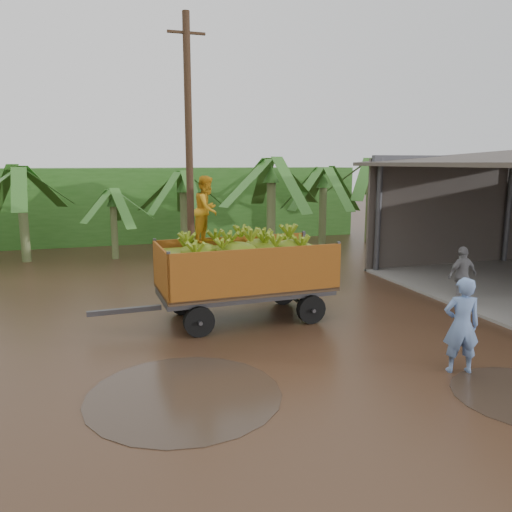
{
  "coord_description": "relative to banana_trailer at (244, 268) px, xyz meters",
  "views": [
    {
      "loc": [
        -4.08,
        -9.64,
        3.86
      ],
      "look_at": [
        -0.26,
        2.4,
        1.49
      ],
      "focal_mm": 35.0,
      "sensor_mm": 36.0,
      "label": 1
    }
  ],
  "objects": [
    {
      "name": "hedge_north",
      "position": [
        -1.27,
        14.09,
        0.51
      ],
      "size": [
        22.0,
        3.0,
        3.6
      ],
      "primitive_type": "cube",
      "color": "#2D661E",
      "rests_on": "ground"
    },
    {
      "name": "man_grey",
      "position": [
        6.1,
        -0.53,
        -0.48
      ],
      "size": [
        0.97,
        0.45,
        1.61
      ],
      "primitive_type": "imported",
      "rotation": [
        0.0,
        0.0,
        3.2
      ],
      "color": "gray",
      "rests_on": "ground"
    },
    {
      "name": "utility_pole",
      "position": [
        -0.42,
        4.87,
        3.0
      ],
      "size": [
        1.2,
        0.24,
        8.48
      ],
      "color": "#47301E",
      "rests_on": "ground"
    },
    {
      "name": "banana_trailer",
      "position": [
        0.0,
        0.0,
        0.0
      ],
      "size": [
        5.89,
        2.2,
        3.56
      ],
      "rotation": [
        0.0,
        0.0,
        0.04
      ],
      "color": "#C56E1C",
      "rests_on": "ground"
    },
    {
      "name": "man_blue",
      "position": [
        2.92,
        -4.32,
        -0.38
      ],
      "size": [
        0.77,
        0.64,
        1.82
      ],
      "primitive_type": "imported",
      "rotation": [
        0.0,
        0.0,
        2.79
      ],
      "color": "#6784BB",
      "rests_on": "ground"
    },
    {
      "name": "banana_plants",
      "position": [
        -4.06,
        4.96,
        0.62
      ],
      "size": [
        24.43,
        20.97,
        4.21
      ],
      "color": "#2D661E",
      "rests_on": "ground"
    },
    {
      "name": "ground",
      "position": [
        0.73,
        -1.91,
        -1.29
      ],
      "size": [
        100.0,
        100.0,
        0.0
      ],
      "primitive_type": "plane",
      "color": "black",
      "rests_on": "ground"
    }
  ]
}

